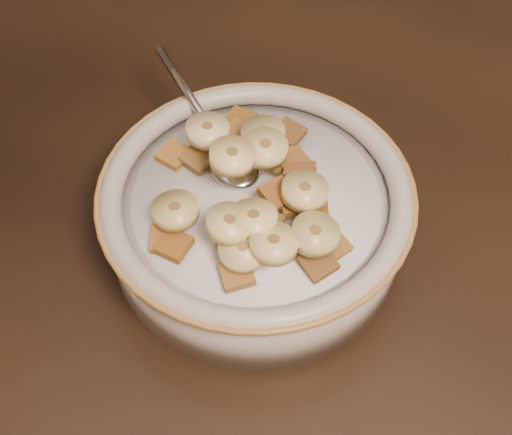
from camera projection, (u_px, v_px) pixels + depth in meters
The scene contains 36 objects.
cereal_bowl at pixel (256, 221), 0.52m from camera, with size 0.21×0.21×0.05m, color #AFAAA1.
milk at pixel (256, 199), 0.50m from camera, with size 0.18×0.18×0.00m, color white.
spoon at pixel (233, 164), 0.51m from camera, with size 0.04×0.05×0.01m, color #AAACB2.
cereal_square_0 at pixel (243, 139), 0.51m from camera, with size 0.02×0.02×0.01m, color olive.
cereal_square_1 at pixel (295, 201), 0.47m from camera, with size 0.02×0.02×0.01m, color brown.
cereal_square_2 at pixel (236, 243), 0.46m from camera, with size 0.02×0.02×0.01m, color #9C6128.
cereal_square_3 at pixel (174, 155), 0.51m from camera, with size 0.02×0.02×0.01m, color olive.
cereal_square_4 at pixel (288, 159), 0.50m from camera, with size 0.02×0.02×0.01m, color olive.
cereal_square_5 at pixel (332, 245), 0.47m from camera, with size 0.02×0.02×0.01m, color olive.
cereal_square_6 at pixel (265, 223), 0.46m from camera, with size 0.02×0.02×0.01m, color brown.
cereal_square_7 at pixel (166, 239), 0.47m from camera, with size 0.02×0.02×0.01m, color #9D5527.
cereal_square_8 at pixel (318, 254), 0.46m from camera, with size 0.02×0.02×0.01m, color brown.
cereal_square_9 at pixel (236, 135), 0.52m from camera, with size 0.02×0.02×0.01m, color brown.
cereal_square_10 at pixel (278, 194), 0.47m from camera, with size 0.02×0.02×0.01m, color brown.
cereal_square_11 at pixel (226, 139), 0.52m from camera, with size 0.02×0.02×0.01m, color brown.
cereal_square_12 at pixel (312, 204), 0.47m from camera, with size 0.02×0.02×0.01m, color brown.
cereal_square_13 at pixel (239, 120), 0.54m from camera, with size 0.02×0.02×0.01m, color brown.
cereal_square_14 at pixel (198, 158), 0.51m from camera, with size 0.02×0.02×0.01m, color brown.
cereal_square_15 at pixel (174, 245), 0.46m from camera, with size 0.02×0.02×0.01m, color brown.
cereal_square_16 at pixel (299, 171), 0.49m from camera, with size 0.02×0.02×0.01m, color brown.
cereal_square_17 at pixel (296, 166), 0.49m from camera, with size 0.02×0.02×0.01m, color brown.
cereal_square_18 at pixel (319, 263), 0.45m from camera, with size 0.02×0.02×0.01m, color brown.
cereal_square_19 at pixel (237, 274), 0.45m from camera, with size 0.02×0.02×0.01m, color olive.
cereal_square_20 at pixel (289, 133), 0.52m from camera, with size 0.02×0.02×0.01m, color brown.
banana_slice_0 at pixel (243, 250), 0.45m from camera, with size 0.03×0.03×0.01m, color #C9BA85.
banana_slice_1 at pixel (316, 236), 0.45m from camera, with size 0.03×0.03×0.01m, color tan.
banana_slice_2 at pixel (274, 244), 0.44m from camera, with size 0.03×0.03×0.01m, color #FBE19D.
banana_slice_3 at pixel (266, 148), 0.49m from camera, with size 0.03×0.03×0.01m, color #F1D683.
banana_slice_4 at pixel (230, 224), 0.45m from camera, with size 0.03×0.03×0.01m, color #E3D57C.
banana_slice_5 at pixel (315, 234), 0.45m from camera, with size 0.03×0.03×0.01m, color #CABD80.
banana_slice_6 at pixel (254, 219), 0.45m from camera, with size 0.03×0.03×0.01m, color #FCE882.
banana_slice_7 at pixel (305, 191), 0.46m from camera, with size 0.03×0.03×0.01m, color #CCC07B.
banana_slice_8 at pixel (232, 156), 0.47m from camera, with size 0.03×0.03×0.01m, color #F7E492.
banana_slice_9 at pixel (175, 211), 0.47m from camera, with size 0.03×0.03×0.01m, color #DECB7C.
banana_slice_10 at pixel (263, 135), 0.50m from camera, with size 0.03×0.03×0.01m, color #C8C070.
banana_slice_11 at pixel (208, 130), 0.50m from camera, with size 0.03×0.03×0.01m, color #FFE1A2.
Camera 1 is at (-0.02, -0.31, 1.19)m, focal length 50.00 mm.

